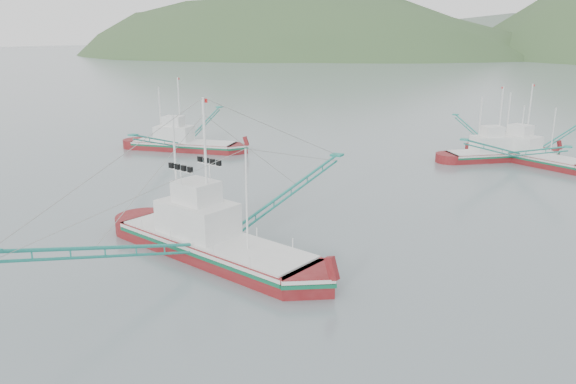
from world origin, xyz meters
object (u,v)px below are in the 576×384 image
at_px(main_boat, 212,227).
at_px(bg_boat_left, 183,137).
at_px(bg_boat_far, 500,143).
at_px(bg_boat_right, 528,145).

bearing_deg(main_boat, bg_boat_left, 143.11).
bearing_deg(bg_boat_far, bg_boat_right, -35.74).
height_order(main_boat, bg_boat_far, main_boat).
height_order(bg_boat_right, bg_boat_far, bg_boat_right).
relative_size(bg_boat_left, bg_boat_right, 1.08).
relative_size(main_boat, bg_boat_right, 1.24).
relative_size(bg_boat_left, bg_boat_far, 1.20).
bearing_deg(main_boat, bg_boat_right, 80.89).
bearing_deg(bg_boat_far, main_boat, -146.60).
distance_m(bg_boat_left, bg_boat_right, 44.39).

